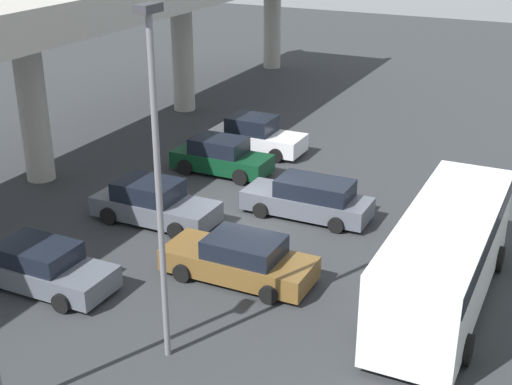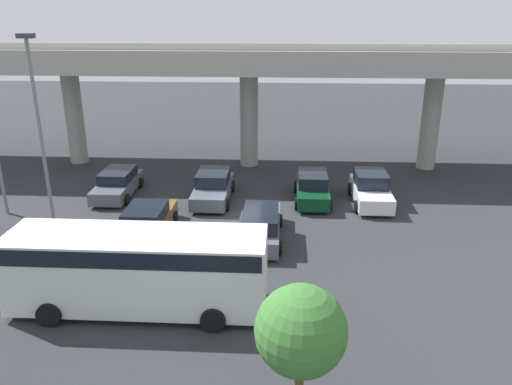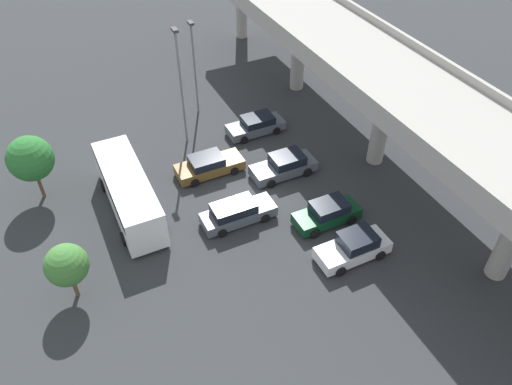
{
  "view_description": "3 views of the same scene",
  "coord_description": "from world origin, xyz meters",
  "px_view_note": "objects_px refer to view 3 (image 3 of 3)",
  "views": [
    {
      "loc": [
        -21.8,
        -10.65,
        11.37
      ],
      "look_at": [
        -0.06,
        -0.14,
        1.25
      ],
      "focal_mm": 50.0,
      "sensor_mm": 36.0,
      "label": 1
    },
    {
      "loc": [
        2.36,
        -22.79,
        10.12
      ],
      "look_at": [
        0.91,
        2.54,
        0.78
      ],
      "focal_mm": 35.0,
      "sensor_mm": 36.0,
      "label": 2
    },
    {
      "loc": [
        22.79,
        -10.64,
        23.13
      ],
      "look_at": [
        1.83,
        -0.53,
        2.37
      ],
      "focal_mm": 35.0,
      "sensor_mm": 36.0,
      "label": 3
    }
  ],
  "objects_px": {
    "parked_car_1": "(209,165)",
    "tree_front_right": "(67,265)",
    "parked_car_4": "(327,213)",
    "parked_car_5": "(354,247)",
    "lamp_post_mid_lot": "(180,81)",
    "parked_car_0": "(256,125)",
    "lamp_post_near_aisle": "(194,61)",
    "shuttle_bus": "(128,190)",
    "parked_car_3": "(237,213)",
    "tree_front_left": "(30,159)",
    "parked_car_2": "(284,166)"
  },
  "relations": [
    {
      "from": "parked_car_2",
      "to": "lamp_post_near_aisle",
      "type": "xyz_separation_m",
      "value": [
        -10.57,
        -2.63,
        3.87
      ]
    },
    {
      "from": "parked_car_0",
      "to": "parked_car_4",
      "type": "relative_size",
      "value": 1.05
    },
    {
      "from": "parked_car_3",
      "to": "lamp_post_mid_lot",
      "type": "bearing_deg",
      "value": 89.51
    },
    {
      "from": "parked_car_4",
      "to": "tree_front_left",
      "type": "bearing_deg",
      "value": -33.1
    },
    {
      "from": "parked_car_2",
      "to": "parked_car_4",
      "type": "distance_m",
      "value": 5.56
    },
    {
      "from": "parked_car_5",
      "to": "shuttle_bus",
      "type": "distance_m",
      "value": 14.79
    },
    {
      "from": "parked_car_1",
      "to": "lamp_post_mid_lot",
      "type": "relative_size",
      "value": 0.53
    },
    {
      "from": "tree_front_right",
      "to": "shuttle_bus",
      "type": "bearing_deg",
      "value": 139.9
    },
    {
      "from": "parked_car_0",
      "to": "lamp_post_mid_lot",
      "type": "relative_size",
      "value": 0.5
    },
    {
      "from": "parked_car_1",
      "to": "tree_front_left",
      "type": "relative_size",
      "value": 1.02
    },
    {
      "from": "parked_car_3",
      "to": "tree_front_right",
      "type": "bearing_deg",
      "value": -171.93
    },
    {
      "from": "parked_car_5",
      "to": "tree_front_right",
      "type": "relative_size",
      "value": 1.21
    },
    {
      "from": "parked_car_5",
      "to": "lamp_post_mid_lot",
      "type": "distance_m",
      "value": 17.09
    },
    {
      "from": "parked_car_3",
      "to": "lamp_post_near_aisle",
      "type": "height_order",
      "value": "lamp_post_near_aisle"
    },
    {
      "from": "lamp_post_near_aisle",
      "to": "parked_car_0",
      "type": "bearing_deg",
      "value": 31.62
    },
    {
      "from": "parked_car_4",
      "to": "parked_car_5",
      "type": "height_order",
      "value": "parked_car_5"
    },
    {
      "from": "parked_car_0",
      "to": "lamp_post_near_aisle",
      "type": "height_order",
      "value": "lamp_post_near_aisle"
    },
    {
      "from": "parked_car_5",
      "to": "parked_car_4",
      "type": "bearing_deg",
      "value": -92.34
    },
    {
      "from": "parked_car_1",
      "to": "lamp_post_near_aisle",
      "type": "bearing_deg",
      "value": 74.64
    },
    {
      "from": "lamp_post_mid_lot",
      "to": "tree_front_right",
      "type": "distance_m",
      "value": 15.83
    },
    {
      "from": "parked_car_0",
      "to": "parked_car_5",
      "type": "relative_size",
      "value": 1.01
    },
    {
      "from": "parked_car_1",
      "to": "parked_car_4",
      "type": "distance_m",
      "value": 9.46
    },
    {
      "from": "tree_front_right",
      "to": "lamp_post_mid_lot",
      "type": "bearing_deg",
      "value": 136.88
    },
    {
      "from": "parked_car_2",
      "to": "tree_front_left",
      "type": "distance_m",
      "value": 17.06
    },
    {
      "from": "parked_car_5",
      "to": "parked_car_2",
      "type": "bearing_deg",
      "value": -89.84
    },
    {
      "from": "shuttle_bus",
      "to": "tree_front_right",
      "type": "height_order",
      "value": "tree_front_right"
    },
    {
      "from": "parked_car_0",
      "to": "parked_car_5",
      "type": "height_order",
      "value": "parked_car_5"
    },
    {
      "from": "shuttle_bus",
      "to": "parked_car_5",
      "type": "bearing_deg",
      "value": -131.91
    },
    {
      "from": "parked_car_0",
      "to": "parked_car_5",
      "type": "xyz_separation_m",
      "value": [
        14.36,
        -0.41,
        0.09
      ]
    },
    {
      "from": "lamp_post_mid_lot",
      "to": "tree_front_right",
      "type": "relative_size",
      "value": 2.44
    },
    {
      "from": "parked_car_1",
      "to": "tree_front_right",
      "type": "height_order",
      "value": "tree_front_right"
    },
    {
      "from": "parked_car_4",
      "to": "shuttle_bus",
      "type": "height_order",
      "value": "shuttle_bus"
    },
    {
      "from": "parked_car_2",
      "to": "lamp_post_mid_lot",
      "type": "relative_size",
      "value": 0.52
    },
    {
      "from": "parked_car_2",
      "to": "tree_front_right",
      "type": "height_order",
      "value": "tree_front_right"
    },
    {
      "from": "parked_car_1",
      "to": "shuttle_bus",
      "type": "height_order",
      "value": "shuttle_bus"
    },
    {
      "from": "lamp_post_mid_lot",
      "to": "tree_front_left",
      "type": "xyz_separation_m",
      "value": [
        1.9,
        -11.13,
        -2.02
      ]
    },
    {
      "from": "parked_car_4",
      "to": "parked_car_5",
      "type": "bearing_deg",
      "value": 87.66
    },
    {
      "from": "parked_car_0",
      "to": "parked_car_3",
      "type": "bearing_deg",
      "value": 57.25
    },
    {
      "from": "parked_car_4",
      "to": "lamp_post_near_aisle",
      "type": "distance_m",
      "value": 16.82
    },
    {
      "from": "parked_car_1",
      "to": "tree_front_right",
      "type": "xyz_separation_m",
      "value": [
        6.9,
        -10.76,
        1.88
      ]
    },
    {
      "from": "parked_car_3",
      "to": "tree_front_right",
      "type": "height_order",
      "value": "tree_front_right"
    },
    {
      "from": "parked_car_1",
      "to": "parked_car_3",
      "type": "relative_size",
      "value": 1.0
    },
    {
      "from": "lamp_post_mid_lot",
      "to": "tree_front_left",
      "type": "bearing_deg",
      "value": -80.31
    },
    {
      "from": "parked_car_1",
      "to": "parked_car_0",
      "type": "bearing_deg",
      "value": 30.59
    },
    {
      "from": "parked_car_0",
      "to": "tree_front_right",
      "type": "distance_m",
      "value": 19.03
    },
    {
      "from": "shuttle_bus",
      "to": "parked_car_0",
      "type": "bearing_deg",
      "value": -68.47
    },
    {
      "from": "lamp_post_near_aisle",
      "to": "lamp_post_mid_lot",
      "type": "xyz_separation_m",
      "value": [
        3.64,
        -2.34,
        0.69
      ]
    },
    {
      "from": "lamp_post_mid_lot",
      "to": "tree_front_right",
      "type": "bearing_deg",
      "value": -43.12
    },
    {
      "from": "parked_car_1",
      "to": "shuttle_bus",
      "type": "bearing_deg",
      "value": -167.39
    },
    {
      "from": "parked_car_5",
      "to": "lamp_post_mid_lot",
      "type": "relative_size",
      "value": 0.5
    }
  ]
}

